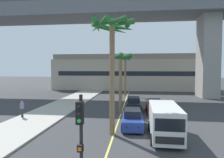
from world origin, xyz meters
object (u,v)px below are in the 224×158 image
at_px(car_queue_front, 132,119).
at_px(palm_tree_mid_median, 125,63).
at_px(palm_tree_far_median, 112,40).
at_px(pedestrian_near_crosswalk, 22,109).
at_px(car_queue_second, 133,104).
at_px(car_queue_third, 155,107).
at_px(palm_tree_near_median, 120,64).
at_px(traffic_light_median_near, 81,139).
at_px(delivery_van, 165,120).

distance_m(car_queue_front, palm_tree_mid_median, 20.90).
bearing_deg(car_queue_front, palm_tree_far_median, -127.12).
relative_size(palm_tree_mid_median, palm_tree_far_median, 0.86).
relative_size(car_queue_front, pedestrian_near_crosswalk, 2.57).
relative_size(car_queue_front, car_queue_second, 1.01).
bearing_deg(car_queue_second, pedestrian_near_crosswalk, -153.33).
bearing_deg(car_queue_third, palm_tree_far_median, -116.81).
bearing_deg(palm_tree_near_median, palm_tree_far_median, -90.30).
xyz_separation_m(traffic_light_median_near, pedestrian_near_crosswalk, (-9.55, 12.21, -1.72)).
distance_m(palm_tree_near_median, palm_tree_mid_median, 14.97).
height_order(delivery_van, palm_tree_near_median, palm_tree_near_median).
bearing_deg(palm_tree_mid_median, car_queue_front, -84.90).
bearing_deg(palm_tree_far_median, car_queue_third, 63.19).
xyz_separation_m(traffic_light_median_near, palm_tree_far_median, (0.02, 8.56, 4.45)).
height_order(car_queue_second, traffic_light_median_near, traffic_light_median_near).
distance_m(car_queue_second, traffic_light_median_near, 17.93).
relative_size(delivery_van, palm_tree_mid_median, 0.70).
distance_m(car_queue_front, car_queue_second, 7.23).
bearing_deg(pedestrian_near_crosswalk, palm_tree_near_median, 20.06).
xyz_separation_m(car_queue_second, traffic_light_median_near, (-1.48, -17.76, 1.99)).
relative_size(car_queue_front, palm_tree_far_median, 0.47).
distance_m(delivery_van, palm_tree_near_median, 9.34).
bearing_deg(palm_tree_far_median, delivery_van, -3.80).
relative_size(car_queue_second, palm_tree_far_median, 0.47).
relative_size(car_queue_front, delivery_van, 0.79).
bearing_deg(palm_tree_near_median, car_queue_third, 6.23).
bearing_deg(car_queue_front, delivery_van, -43.15).
height_order(delivery_van, palm_tree_mid_median, palm_tree_mid_median).
bearing_deg(car_queue_front, car_queue_third, 67.37).
bearing_deg(palm_tree_far_median, car_queue_front, 52.88).
distance_m(palm_tree_mid_median, palm_tree_far_median, 22.16).
bearing_deg(car_queue_third, palm_tree_near_median, -173.77).
bearing_deg(palm_tree_near_median, car_queue_second, 54.96).
xyz_separation_m(palm_tree_near_median, palm_tree_far_median, (-0.04, -7.17, 1.69)).
relative_size(delivery_van, traffic_light_median_near, 1.26).
distance_m(car_queue_third, delivery_van, 7.86).
xyz_separation_m(car_queue_third, pedestrian_near_crosswalk, (-13.40, -3.92, 0.28)).
height_order(palm_tree_near_median, palm_tree_far_median, palm_tree_far_median).
xyz_separation_m(car_queue_third, palm_tree_mid_median, (-4.14, 14.54, 5.25)).
relative_size(car_queue_third, palm_tree_far_median, 0.47).
height_order(car_queue_third, palm_tree_near_median, palm_tree_near_median).
relative_size(car_queue_second, delivery_van, 0.78).
height_order(car_queue_front, delivery_van, delivery_van).
distance_m(traffic_light_median_near, palm_tree_mid_median, 30.85).
bearing_deg(car_queue_second, delivery_van, -75.74).
xyz_separation_m(car_queue_second, pedestrian_near_crosswalk, (-11.04, -5.54, 0.28)).
xyz_separation_m(palm_tree_near_median, palm_tree_mid_median, (-0.34, 14.95, 0.49)).
xyz_separation_m(car_queue_second, palm_tree_near_median, (-1.43, -2.03, 4.75)).
bearing_deg(car_queue_second, car_queue_front, -89.78).
bearing_deg(palm_tree_far_median, palm_tree_mid_median, 90.79).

